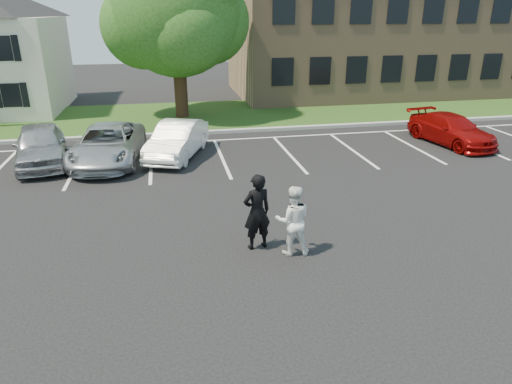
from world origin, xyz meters
TOP-DOWN VIEW (x-y plane):
  - ground_plane at (0.00, 0.00)m, footprint 90.00×90.00m
  - curb at (0.00, 12.00)m, footprint 40.00×0.30m
  - grass_strip at (0.00, 16.00)m, footprint 44.00×8.00m
  - stall_lines at (1.40, 8.95)m, footprint 34.00×5.36m
  - office_building at (14.00, 21.99)m, footprint 22.40×10.40m
  - tree at (-1.11, 15.94)m, footprint 7.80×7.20m
  - man_black_suit at (-0.10, 0.39)m, footprint 0.80×0.61m
  - man_white_shirt at (0.69, -0.05)m, footprint 0.94×0.78m
  - car_silver_west at (-6.89, 8.59)m, footprint 2.67×4.77m
  - car_silver_minivan at (-4.39, 8.34)m, footprint 2.85×5.34m
  - car_white_sedan at (-1.73, 8.51)m, footprint 2.88×4.50m
  - car_red_compact at (10.23, 8.10)m, footprint 2.52×4.66m

SIDE VIEW (x-z plane):
  - ground_plane at x=0.00m, z-range 0.00..0.00m
  - stall_lines at x=1.40m, z-range 0.00..0.01m
  - grass_strip at x=0.00m, z-range 0.00..0.08m
  - curb at x=0.00m, z-range 0.00..0.15m
  - car_red_compact at x=10.23m, z-range 0.00..1.28m
  - car_white_sedan at x=-1.73m, z-range 0.00..1.40m
  - car_silver_minivan at x=-4.39m, z-range 0.00..1.43m
  - car_silver_west at x=-6.89m, z-range 0.00..1.53m
  - man_white_shirt at x=0.69m, z-range 0.00..1.75m
  - man_black_suit at x=-0.10m, z-range 0.00..1.95m
  - office_building at x=14.00m, z-range 0.01..8.31m
  - tree at x=-1.11m, z-range 0.95..9.75m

